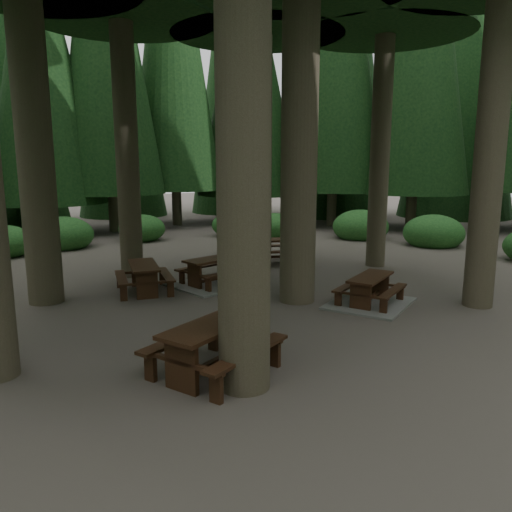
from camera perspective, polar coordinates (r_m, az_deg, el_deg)
ground at (r=11.49m, az=2.21°, el=-5.94°), size 80.00×80.00×0.00m
picnic_table_a at (r=11.99m, az=12.89°, el=-4.40°), size 2.52×2.34×0.69m
picnic_table_b at (r=13.04m, az=-12.69°, el=-1.99°), size 1.77×1.99×0.73m
picnic_table_c at (r=13.58m, az=-4.70°, el=-2.28°), size 2.45×2.14×0.74m
picnic_table_d at (r=16.57m, az=2.22°, el=1.06°), size 2.23×2.05×0.78m
picnic_table_e at (r=7.93m, az=-4.77°, el=-9.56°), size 2.34×2.13×0.83m
shrub_ring at (r=12.37m, az=2.77°, el=-2.81°), size 23.86×24.64×1.49m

